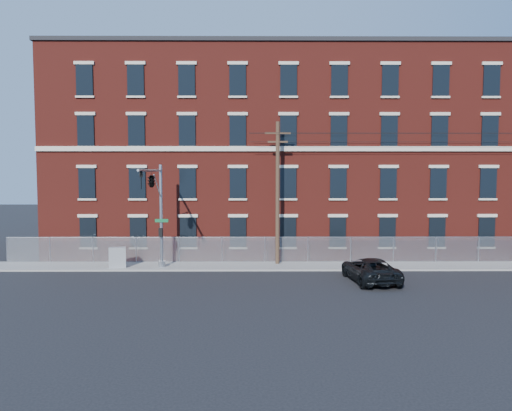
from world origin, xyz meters
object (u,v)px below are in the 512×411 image
object	(u,v)px
pickup_truck	(370,270)
traffic_signal_mast	(154,192)
utility_cabinet	(117,258)
utility_pole_near	(278,190)

from	to	relation	value
pickup_truck	traffic_signal_mast	bearing A→B (deg)	-13.62
utility_cabinet	pickup_truck	bearing A→B (deg)	-28.57
pickup_truck	utility_pole_near	bearing A→B (deg)	-50.20
traffic_signal_mast	utility_cabinet	world-z (taller)	traffic_signal_mast
traffic_signal_mast	utility_pole_near	distance (m)	8.70
utility_pole_near	pickup_truck	world-z (taller)	utility_pole_near
traffic_signal_mast	utility_pole_near	bearing A→B (deg)	23.14
traffic_signal_mast	utility_cabinet	bearing A→B (deg)	145.74
pickup_truck	utility_cabinet	world-z (taller)	utility_cabinet
utility_pole_near	utility_cabinet	distance (m)	11.94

